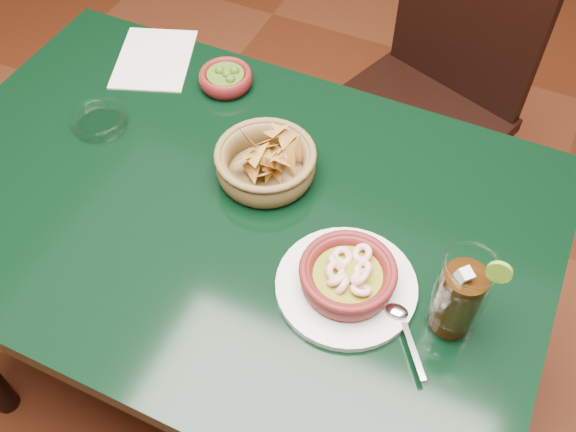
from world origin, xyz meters
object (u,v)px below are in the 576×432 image
at_px(shrimp_plate, 347,278).
at_px(cola_drink, 459,296).
at_px(chip_basket, 266,163).
at_px(dining_chair, 426,98).
at_px(dining_table, 228,235).

relative_size(shrimp_plate, cola_drink, 1.51).
distance_m(shrimp_plate, cola_drink, 0.18).
bearing_deg(shrimp_plate, chip_basket, 143.68).
distance_m(dining_chair, shrimp_plate, 0.83).
xyz_separation_m(dining_table, dining_chair, (0.21, 0.71, -0.13)).
height_order(dining_table, dining_chair, dining_chair).
bearing_deg(dining_chair, cola_drink, -72.85).
xyz_separation_m(shrimp_plate, chip_basket, (-0.23, 0.17, 0.00)).
relative_size(dining_table, cola_drink, 6.27).
bearing_deg(cola_drink, dining_table, 171.48).
xyz_separation_m(chip_basket, cola_drink, (0.41, -0.16, 0.05)).
xyz_separation_m(dining_chair, chip_basket, (-0.17, -0.61, 0.27)).
bearing_deg(chip_basket, dining_table, -112.84).
bearing_deg(dining_chair, chip_basket, -105.33).
bearing_deg(dining_table, shrimp_plate, -15.40).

